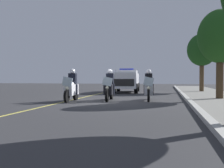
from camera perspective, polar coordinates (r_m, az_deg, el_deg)
The scene contains 9 objects.
ground_plane at distance 13.24m, azimuth -0.36°, elevation -3.93°, with size 80.00×80.00×0.00m, color #333335.
curb_strip at distance 12.96m, azimuth 17.37°, elevation -3.78°, with size 48.00×0.24×0.15m, color #B7B5AD.
lane_stripe_center at distance 13.91m, azimuth -9.38°, elevation -3.68°, with size 48.00×0.12×0.01m, color #E0D14C.
police_motorcycle_lead_left at distance 13.17m, azimuth -9.30°, elevation -0.93°, with size 2.14×0.61×1.72m.
police_motorcycle_lead_right at distance 13.58m, azimuth -0.61°, elevation -0.85°, with size 2.14×0.61×1.72m.
police_motorcycle_trailing at distance 13.63m, azimuth 8.42°, elevation -0.85°, with size 2.14×0.61×1.72m.
police_suv at distance 21.41m, azimuth 3.37°, elevation 0.94°, with size 5.02×2.34×2.05m.
tree_mid_block at distance 15.10m, azimuth 23.62°, elevation 9.88°, with size 2.44×2.44×4.91m.
tree_far_back at distance 22.73m, azimuth 19.97°, elevation 7.29°, with size 2.48×2.48×4.93m.
Camera 1 is at (12.86, 2.92, 1.22)m, focal length 39.76 mm.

